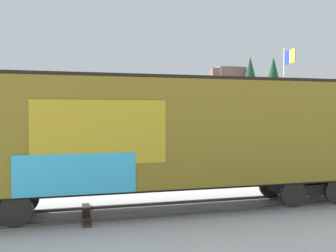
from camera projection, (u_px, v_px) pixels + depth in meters
The scene contains 8 objects.
ground_plane at pixel (158, 210), 11.48m from camera, with size 260.00×260.00×0.00m, color silver.
track at pixel (114, 212), 11.12m from camera, with size 59.95×5.86×0.08m.
freight_car at pixel (163, 134), 11.42m from camera, with size 16.61×4.04×4.39m.
flagpole at pixel (286, 88), 22.46m from camera, with size 0.21×1.53×7.37m.
hillside at pixel (114, 109), 71.60m from camera, with size 126.65×41.45×13.25m.
parked_car_green at pixel (75, 160), 17.40m from camera, with size 4.36×2.08×1.69m.
parked_car_tan at pixel (193, 159), 18.13m from camera, with size 4.06×2.02×1.56m.
parked_car_silver at pixel (311, 156), 19.13m from camera, with size 4.60×2.68×1.66m.
Camera 1 is at (-1.65, -11.26, 3.15)m, focal length 37.81 mm.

